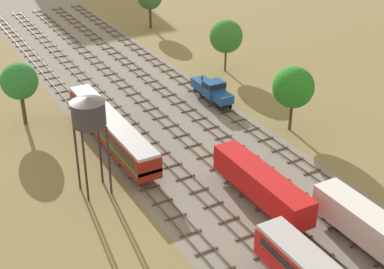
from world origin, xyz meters
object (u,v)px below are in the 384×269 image
object	(u,v)px
freight_boxcar_centre_near	(376,231)
shunter_loco_centre_right_far	(212,89)
passenger_coach_far_left_midfar	(111,128)
freight_boxcar_centre_left_mid	(261,184)
water_tower	(88,113)

from	to	relation	value
freight_boxcar_centre_near	shunter_loco_centre_right_far	bearing A→B (deg)	82.99
passenger_coach_far_left_midfar	shunter_loco_centre_right_far	bearing A→B (deg)	16.75
freight_boxcar_centre_near	freight_boxcar_centre_left_mid	bearing A→B (deg)	110.96
freight_boxcar_centre_near	shunter_loco_centre_right_far	xyz separation A→B (m)	(4.36, 35.47, -0.44)
freight_boxcar_centre_near	water_tower	size ratio (longest dim) A/B	1.27
freight_boxcar_centre_near	water_tower	world-z (taller)	water_tower
passenger_coach_far_left_midfar	water_tower	xyz separation A→B (m)	(-5.23, -8.23, 6.62)
freight_boxcar_centre_left_mid	water_tower	distance (m)	18.79
freight_boxcar_centre_near	freight_boxcar_centre_left_mid	xyz separation A→B (m)	(-4.37, 11.40, 0.00)
freight_boxcar_centre_near	passenger_coach_far_left_midfar	distance (m)	32.93
freight_boxcar_centre_left_mid	water_tower	world-z (taller)	water_tower
freight_boxcar_centre_left_mid	passenger_coach_far_left_midfar	distance (m)	20.74
freight_boxcar_centre_near	freight_boxcar_centre_left_mid	size ratio (longest dim) A/B	1.00
shunter_loco_centre_right_far	water_tower	xyz separation A→B (m)	(-22.70, -13.49, 7.23)
freight_boxcar_centre_left_mid	water_tower	bearing A→B (deg)	142.87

